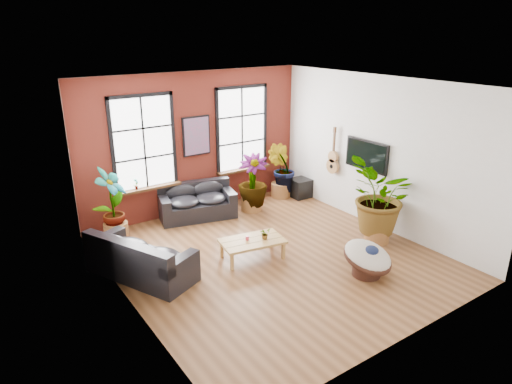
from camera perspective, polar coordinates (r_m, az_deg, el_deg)
room at (r=8.95m, az=1.65°, el=2.17°), size 6.04×6.54×3.54m
sofa_back at (r=11.42m, az=-7.45°, el=-1.25°), size 2.00×1.31×0.84m
sofa_left at (r=8.92m, az=-14.39°, el=-8.10°), size 1.68×2.30×0.84m
coffee_table at (r=9.32m, az=-0.47°, el=-6.28°), size 1.38×0.94×0.49m
papasan_chair at (r=8.96m, az=13.78°, el=-8.00°), size 1.19×1.19×0.71m
poster at (r=11.40m, az=-7.46°, el=6.97°), size 0.74×0.06×0.98m
tv_wall_unit at (r=11.22m, az=12.46°, el=4.30°), size 0.13×1.86×1.20m
media_box at (r=12.77m, az=5.74°, el=0.56°), size 0.65×0.55×0.52m
pot_back_left at (r=10.66m, az=-17.07°, el=-4.69°), size 0.66×0.66×0.39m
pot_back_right at (r=12.75m, az=3.11°, el=0.28°), size 0.56×0.56×0.39m
pot_right_wall at (r=10.46m, az=14.87°, el=-4.90°), size 0.57×0.57×0.41m
pot_mid at (r=11.78m, az=-0.60°, el=-1.41°), size 0.65×0.65×0.38m
floor_plant_back_left at (r=10.38m, az=-17.58°, el=-1.11°), size 0.96×0.94×1.53m
floor_plant_back_right at (r=12.55m, az=3.20°, el=2.94°), size 0.93×0.93×1.33m
floor_plant_right_wall at (r=10.18m, az=15.32°, el=-0.65°), size 2.05×2.02×1.72m
floor_plant_mid at (r=11.57m, az=-0.42°, el=1.44°), size 1.04×1.04×1.33m
table_plant at (r=9.30m, az=1.12°, el=-5.22°), size 0.23×0.20×0.23m
sill_plant_left at (r=10.97m, az=-14.76°, el=0.98°), size 0.17×0.17×0.27m
sill_plant_right at (r=12.43m, az=-0.19°, el=3.87°), size 0.19×0.19×0.27m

